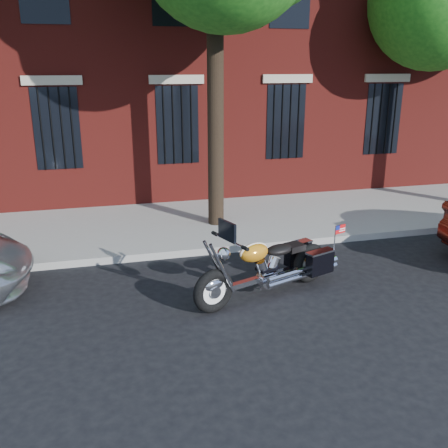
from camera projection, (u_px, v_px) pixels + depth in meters
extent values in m
plane|color=black|center=(227.00, 280.00, 8.99)|extent=(120.00, 120.00, 0.00)
cube|color=gray|center=(210.00, 250.00, 10.23)|extent=(40.00, 0.16, 0.15)
cube|color=gray|center=(192.00, 223.00, 11.97)|extent=(40.00, 3.60, 0.15)
cube|color=black|center=(177.00, 125.00, 13.03)|extent=(1.10, 0.14, 2.00)
cube|color=#B2A893|center=(176.00, 79.00, 12.65)|extent=(1.40, 0.20, 0.22)
cylinder|color=black|center=(178.00, 125.00, 12.95)|extent=(0.04, 0.04, 2.00)
cylinder|color=black|center=(216.00, 122.00, 11.02)|extent=(0.36, 0.36, 5.00)
torus|color=black|center=(213.00, 291.00, 7.71)|extent=(0.73, 0.39, 0.72)
torus|color=black|center=(310.00, 263.00, 8.80)|extent=(0.73, 0.39, 0.72)
cylinder|color=white|center=(213.00, 291.00, 7.71)|extent=(0.52, 0.24, 0.53)
cylinder|color=white|center=(310.00, 263.00, 8.80)|extent=(0.52, 0.24, 0.53)
ellipsoid|color=white|center=(213.00, 285.00, 7.68)|extent=(0.40, 0.26, 0.21)
ellipsoid|color=orange|center=(310.00, 256.00, 8.76)|extent=(0.40, 0.27, 0.21)
cube|color=white|center=(265.00, 277.00, 8.26)|extent=(1.54, 0.64, 0.09)
cylinder|color=white|center=(267.00, 278.00, 8.30)|extent=(0.39, 0.30, 0.34)
cylinder|color=white|center=(299.00, 274.00, 8.43)|extent=(1.29, 0.54, 0.10)
ellipsoid|color=orange|center=(254.00, 253.00, 7.99)|extent=(0.60, 0.47, 0.31)
ellipsoid|color=black|center=(279.00, 250.00, 8.29)|extent=(0.59, 0.46, 0.16)
cube|color=black|center=(298.00, 253.00, 8.96)|extent=(0.54, 0.33, 0.41)
cube|color=black|center=(320.00, 262.00, 8.53)|extent=(0.54, 0.33, 0.41)
cylinder|color=white|center=(229.00, 241.00, 7.64)|extent=(0.32, 0.80, 0.04)
sphere|color=white|center=(224.00, 254.00, 7.64)|extent=(0.27, 0.27, 0.21)
cube|color=black|center=(227.00, 231.00, 7.56)|extent=(0.19, 0.42, 0.30)
cube|color=red|center=(340.00, 229.00, 8.54)|extent=(0.23, 0.09, 0.15)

